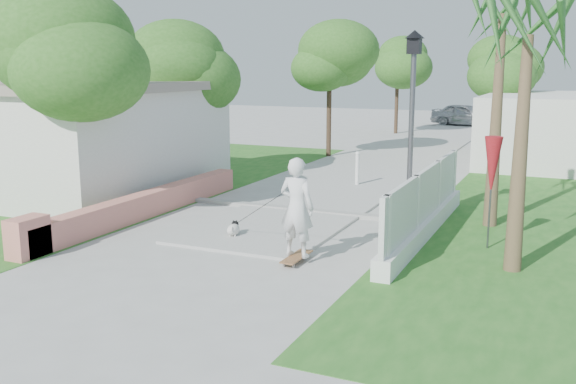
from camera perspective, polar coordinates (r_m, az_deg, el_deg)
The scene contains 21 objects.
ground at distance 11.34m, azimuth -10.97°, elevation -7.97°, with size 90.00×90.00×0.00m, color #B7B7B2.
path_strip at distance 29.61m, azimuth 11.82°, elevation 3.86°, with size 3.20×36.00×0.06m, color #B7B7B2.
curb at distance 16.40m, azimuth 1.12°, elevation -1.61°, with size 6.50×0.25×0.10m, color #999993.
grass_left at distance 21.65m, azimuth -14.03°, elevation 1.07°, with size 8.00×20.00×0.01m, color #27641F.
pink_wall at distance 15.91m, azimuth -13.43°, elevation -1.35°, with size 0.45×8.20×0.80m.
house_left at distance 20.59m, azimuth -19.89°, elevation 4.82°, with size 8.40×7.40×3.23m.
lattice_fence at distance 14.36m, azimuth 12.12°, elevation -1.69°, with size 0.35×7.00×1.50m.
building_right at distance 26.82m, azimuth 23.63°, elevation 5.16°, with size 6.00×8.00×2.60m, color silver.
street_lamp at distance 14.66m, azimuth 10.92°, elevation 6.07°, with size 0.44×0.44×4.44m.
bollard at distance 19.91m, azimuth 6.17°, elevation 2.17°, with size 0.14×0.14×1.09m.
patio_umbrella at distance 13.44m, azimuth 17.70°, elevation 2.12°, with size 0.36×0.36×2.30m.
tree_left_near at distance 15.88m, azimuth -18.74°, elevation 11.11°, with size 3.60×3.60×5.28m.
tree_left_mid at distance 20.82m, azimuth -10.31°, elevation 10.49°, with size 3.20×3.20×4.85m.
tree_path_left at distance 26.37m, azimuth 3.74°, elevation 11.46°, with size 3.40×3.40×5.23m.
tree_path_right at distance 28.86m, azimuth 18.44°, elevation 10.25°, with size 3.00×3.00×4.79m.
tree_path_far at distance 35.85m, azimuth 9.76°, elevation 11.25°, with size 3.20×3.20×5.17m.
palm_far at distance 15.33m, azimuth 18.48°, elevation 13.63°, with size 1.80×1.80×5.30m.
palm_near at distance 11.95m, azimuth 20.52°, elevation 11.80°, with size 1.80×1.80×4.70m.
skateboarder at distance 12.85m, azimuth -1.85°, elevation -1.53°, with size 2.31×1.72×2.01m.
dog at distance 13.99m, azimuth -4.85°, elevation -3.28°, with size 0.34×0.51×0.36m.
parked_car at distance 41.14m, azimuth 15.48°, elevation 6.62°, with size 1.65×4.10×1.40m, color #A5A7AD.
Camera 1 is at (6.25, -8.72, 3.68)m, focal length 40.00 mm.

